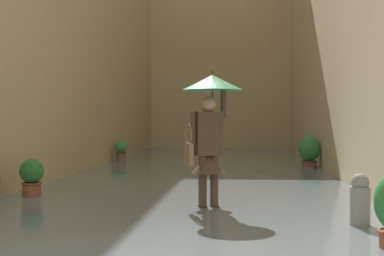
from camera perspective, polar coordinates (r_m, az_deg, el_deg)
name	(u,v)px	position (r m, az deg, el deg)	size (l,w,h in m)	color
ground_plane	(202,176)	(13.58, 1.04, -4.84)	(60.00, 60.00, 0.00)	gray
flood_water	(202,174)	(13.58, 1.04, -4.64)	(6.73, 27.54, 0.10)	slate
building_facade_far	(221,22)	(25.53, 2.90, 10.58)	(9.53, 1.80, 11.27)	tan
person_wading	(210,118)	(8.25, 1.81, 1.05)	(0.88, 0.88, 2.08)	#2D2319
potted_plant_near_right	(121,151)	(17.32, -7.10, -2.25)	(0.39, 0.39, 0.71)	brown
potted_plant_mid_left	(309,152)	(15.06, 11.65, -2.34)	(0.54, 0.54, 0.92)	brown
potted_plant_mid_right	(32,178)	(9.74, -15.73, -4.85)	(0.39, 0.39, 0.71)	brown
mooring_bollard	(360,203)	(7.17, 16.45, -7.25)	(0.24, 0.24, 0.72)	gray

